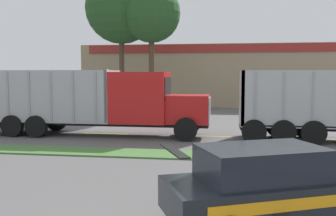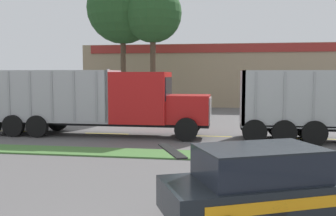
# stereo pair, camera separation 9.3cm
# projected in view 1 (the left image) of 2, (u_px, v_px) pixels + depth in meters

# --- Properties ---
(grass_verge) EXTENTS (120.00, 1.58, 0.06)m
(grass_verge) POSITION_uv_depth(u_px,v_px,m) (179.00, 155.00, 14.61)
(grass_verge) COLOR #477538
(grass_verge) RESTS_ON ground_plane
(centre_line_2) EXTENTS (2.40, 0.14, 0.01)m
(centre_line_2) POSITION_uv_depth(u_px,v_px,m) (12.00, 131.00, 20.80)
(centre_line_2) COLOR yellow
(centre_line_2) RESTS_ON ground_plane
(centre_line_3) EXTENTS (2.40, 0.14, 0.01)m
(centre_line_3) POSITION_uv_depth(u_px,v_px,m) (106.00, 134.00, 20.00)
(centre_line_3) COLOR yellow
(centre_line_3) RESTS_ON ground_plane
(centre_line_4) EXTENTS (2.40, 0.14, 0.01)m
(centre_line_4) POSITION_uv_depth(u_px,v_px,m) (207.00, 136.00, 19.20)
(centre_line_4) COLOR yellow
(centre_line_4) RESTS_ON ground_plane
(centre_line_5) EXTENTS (2.40, 0.14, 0.01)m
(centre_line_5) POSITION_uv_depth(u_px,v_px,m) (317.00, 139.00, 18.41)
(centre_line_5) COLOR yellow
(centre_line_5) RESTS_ON ground_plane
(dump_truck_lead) EXTENTS (11.83, 2.60, 3.43)m
(dump_truck_lead) POSITION_uv_depth(u_px,v_px,m) (114.00, 104.00, 19.24)
(dump_truck_lead) COLOR black
(dump_truck_lead) RESTS_ON ground_plane
(rally_car) EXTENTS (4.82, 3.43, 1.70)m
(rally_car) POSITION_uv_depth(u_px,v_px,m) (269.00, 185.00, 7.78)
(rally_car) COLOR black
(rally_car) RESTS_ON ground_plane
(store_building_backdrop) EXTENTS (35.97, 12.10, 6.12)m
(store_building_backdrop) POSITION_uv_depth(u_px,v_px,m) (258.00, 76.00, 41.01)
(store_building_backdrop) COLOR #9E896B
(store_building_backdrop) RESTS_ON ground_plane
(tree_behind_left) EXTENTS (5.85, 5.85, 12.99)m
(tree_behind_left) POSITION_uv_depth(u_px,v_px,m) (121.00, 1.00, 30.38)
(tree_behind_left) COLOR #473828
(tree_behind_left) RESTS_ON ground_plane
(tree_behind_centre) EXTENTS (4.55, 4.55, 11.33)m
(tree_behind_centre) POSITION_uv_depth(u_px,v_px,m) (151.00, 8.00, 29.10)
(tree_behind_centre) COLOR #473828
(tree_behind_centre) RESTS_ON ground_plane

